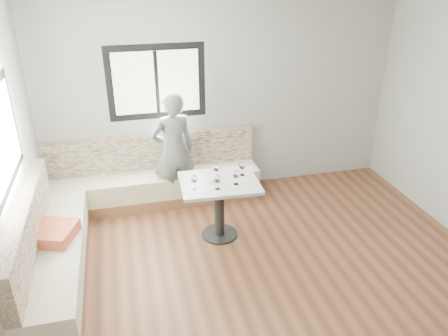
# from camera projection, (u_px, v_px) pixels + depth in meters

# --- Properties ---
(room) EXTENTS (5.01, 5.01, 2.81)m
(room) POSITION_uv_depth(u_px,v_px,m) (279.00, 170.00, 3.92)
(room) COLOR brown
(room) RESTS_ON ground
(banquette) EXTENTS (2.91, 2.80, 0.95)m
(banquette) POSITION_uv_depth(u_px,v_px,m) (115.00, 208.00, 5.41)
(banquette) COLOR brown
(banquette) RESTS_ON ground
(table) EXTENTS (0.95, 0.76, 0.75)m
(table) POSITION_uv_depth(u_px,v_px,m) (219.00, 195.00, 5.22)
(table) COLOR black
(table) RESTS_ON ground
(person) EXTENTS (0.65, 0.49, 1.62)m
(person) POSITION_uv_depth(u_px,v_px,m) (173.00, 151.00, 5.81)
(person) COLOR slate
(person) RESTS_ON ground
(olive_ramekin) EXTENTS (0.09, 0.09, 0.04)m
(olive_ramekin) POSITION_uv_depth(u_px,v_px,m) (212.00, 180.00, 5.14)
(olive_ramekin) COLOR white
(olive_ramekin) RESTS_ON table
(wine_glass_a) EXTENTS (0.08, 0.08, 0.18)m
(wine_glass_a) POSITION_uv_depth(u_px,v_px,m) (194.00, 179.00, 4.92)
(wine_glass_a) COLOR white
(wine_glass_a) RESTS_ON table
(wine_glass_b) EXTENTS (0.08, 0.08, 0.18)m
(wine_glass_b) POSITION_uv_depth(u_px,v_px,m) (218.00, 179.00, 4.92)
(wine_glass_b) COLOR white
(wine_glass_b) RESTS_ON table
(wine_glass_c) EXTENTS (0.08, 0.08, 0.18)m
(wine_glass_c) POSITION_uv_depth(u_px,v_px,m) (236.00, 175.00, 5.02)
(wine_glass_c) COLOR white
(wine_glass_c) RESTS_ON table
(wine_glass_d) EXTENTS (0.08, 0.08, 0.18)m
(wine_glass_d) POSITION_uv_depth(u_px,v_px,m) (217.00, 168.00, 5.18)
(wine_glass_d) COLOR white
(wine_glass_d) RESTS_ON table
(wine_glass_e) EXTENTS (0.08, 0.08, 0.18)m
(wine_glass_e) POSITION_uv_depth(u_px,v_px,m) (242.00, 166.00, 5.23)
(wine_glass_e) COLOR white
(wine_glass_e) RESTS_ON table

